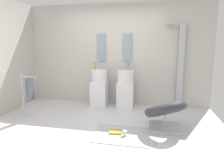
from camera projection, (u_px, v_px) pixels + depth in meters
The scene contains 15 objects.
ground_plane at pixel (99, 129), 3.57m from camera, with size 4.80×3.60×0.04m, color silver.
rear_partition at pixel (115, 55), 4.95m from camera, with size 4.80×0.10×2.60m, color beige.
pedestal_sink_left at pixel (99, 87), 4.84m from camera, with size 0.41×0.41×1.03m.
pedestal_sink_right at pixel (126, 89), 4.71m from camera, with size 0.41×0.41×1.03m.
vanity_mirror_left at pixel (101, 47), 4.92m from camera, with size 0.22×0.03×0.70m, color #8C9EA8.
vanity_mirror_right at pixel (127, 48), 4.79m from camera, with size 0.22×0.03×0.70m, color #8C9EA8.
shower_column at pixel (180, 65), 4.55m from camera, with size 0.49×0.24×2.05m.
lounge_chair at pixel (165, 111), 3.47m from camera, with size 1.10×1.10×0.65m.
towel_rack at pixel (29, 90), 3.93m from camera, with size 0.37×0.22×0.95m.
area_rug at pixel (125, 135), 3.30m from camera, with size 1.09×0.72×0.01m, color #B2B2B7.
magazine_ochre at pixel (115, 132), 3.38m from camera, with size 0.22×0.18×0.03m, color gold.
coffee_mug at pixel (125, 133), 3.25m from camera, with size 0.07×0.07×0.10m, color white.
soap_bottle_amber at pixel (95, 66), 4.74m from camera, with size 0.04×0.04×0.18m.
soap_bottle_grey at pixel (128, 67), 4.71m from camera, with size 0.06×0.06×0.15m.
soap_bottle_clear at pixel (97, 67), 4.85m from camera, with size 0.04×0.04×0.13m.
Camera 1 is at (0.91, -3.24, 1.58)m, focal length 30.25 mm.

